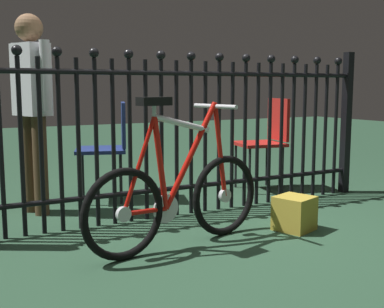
{
  "coord_description": "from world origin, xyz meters",
  "views": [
    {
      "loc": [
        -1.74,
        -2.63,
        0.99
      ],
      "look_at": [
        -0.2,
        0.21,
        0.55
      ],
      "focal_mm": 45.79,
      "sensor_mm": 36.0,
      "label": 1
    }
  ],
  "objects_px": {
    "chair_navy": "(110,142)",
    "person_visitor": "(32,98)",
    "display_crate": "(294,213)",
    "bicycle": "(178,195)",
    "chair_red": "(267,135)"
  },
  "relations": [
    {
      "from": "chair_navy",
      "to": "chair_red",
      "type": "bearing_deg",
      "value": -10.92
    },
    {
      "from": "display_crate",
      "to": "person_visitor",
      "type": "bearing_deg",
      "value": 138.07
    },
    {
      "from": "bicycle",
      "to": "chair_red",
      "type": "relative_size",
      "value": 1.49
    },
    {
      "from": "chair_navy",
      "to": "chair_red",
      "type": "distance_m",
      "value": 1.52
    },
    {
      "from": "bicycle",
      "to": "chair_navy",
      "type": "height_order",
      "value": "bicycle"
    },
    {
      "from": "bicycle",
      "to": "chair_navy",
      "type": "relative_size",
      "value": 1.52
    },
    {
      "from": "chair_navy",
      "to": "person_visitor",
      "type": "height_order",
      "value": "person_visitor"
    },
    {
      "from": "chair_red",
      "to": "person_visitor",
      "type": "relative_size",
      "value": 0.57
    },
    {
      "from": "bicycle",
      "to": "display_crate",
      "type": "bearing_deg",
      "value": -4.48
    },
    {
      "from": "bicycle",
      "to": "chair_red",
      "type": "distance_m",
      "value": 1.93
    },
    {
      "from": "bicycle",
      "to": "display_crate",
      "type": "relative_size",
      "value": 5.52
    },
    {
      "from": "chair_red",
      "to": "bicycle",
      "type": "bearing_deg",
      "value": -143.66
    },
    {
      "from": "chair_navy",
      "to": "display_crate",
      "type": "height_order",
      "value": "chair_navy"
    },
    {
      "from": "bicycle",
      "to": "chair_navy",
      "type": "distance_m",
      "value": 1.44
    },
    {
      "from": "chair_red",
      "to": "display_crate",
      "type": "distance_m",
      "value": 1.44
    }
  ]
}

